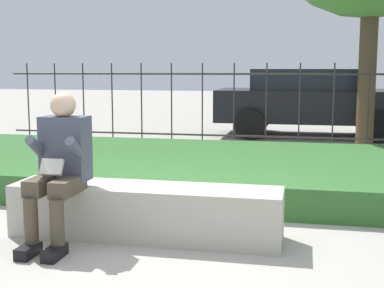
{
  "coord_description": "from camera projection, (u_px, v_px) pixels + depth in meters",
  "views": [
    {
      "loc": [
        1.19,
        -4.27,
        1.44
      ],
      "look_at": [
        0.06,
        1.06,
        0.67
      ],
      "focal_mm": 50.0,
      "sensor_mm": 36.0,
      "label": 1
    }
  ],
  "objects": [
    {
      "name": "car_parked_center",
      "position": [
        311.0,
        100.0,
        11.42
      ],
      "size": [
        4.03,
        1.92,
        1.43
      ],
      "rotation": [
        0.0,
        0.0,
        0.0
      ],
      "color": "black",
      "rests_on": "ground_plane"
    },
    {
      "name": "iron_fence",
      "position": [
        234.0,
        107.0,
        9.02
      ],
      "size": [
        8.14,
        0.03,
        1.54
      ],
      "color": "#332D28",
      "rests_on": "ground_plane"
    },
    {
      "name": "stone_bench",
      "position": [
        146.0,
        215.0,
        4.58
      ],
      "size": [
        2.33,
        0.51,
        0.45
      ],
      "color": "#B7B2A3",
      "rests_on": "ground_plane"
    },
    {
      "name": "grass_berm",
      "position": [
        209.0,
        170.0,
        6.82
      ],
      "size": [
        10.14,
        3.26,
        0.32
      ],
      "color": "#33662D",
      "rests_on": "ground_plane"
    },
    {
      "name": "person_seated_reader",
      "position": [
        60.0,
        162.0,
        4.37
      ],
      "size": [
        0.42,
        0.73,
        1.25
      ],
      "color": "black",
      "rests_on": "ground_plane"
    },
    {
      "name": "ground_plane",
      "position": [
        160.0,
        238.0,
        4.58
      ],
      "size": [
        60.0,
        60.0,
        0.0
      ],
      "primitive_type": "plane",
      "color": "#A8A399"
    }
  ]
}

